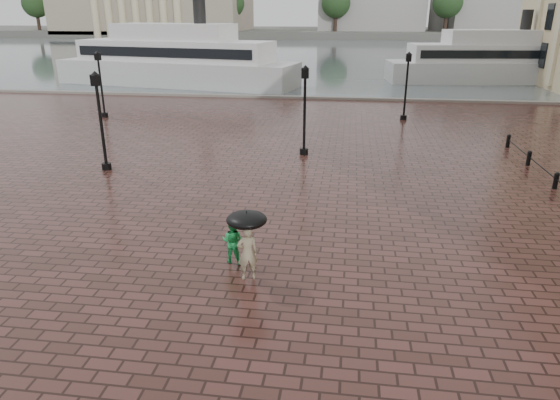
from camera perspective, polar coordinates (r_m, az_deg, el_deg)
name	(u,v)px	position (r m, az deg, el deg)	size (l,w,h in m)	color
ground	(146,285)	(14.27, -15.10, -9.36)	(300.00, 300.00, 0.00)	#351D18
harbour_water	(326,50)	(103.65, 5.28, 16.69)	(240.00, 240.00, 0.00)	#414C4F
quay_edge	(289,98)	(44.15, 1.04, 11.55)	(80.00, 0.60, 0.30)	slate
far_shore	(337,32)	(171.46, 6.57, 18.50)	(300.00, 60.00, 2.00)	#4C4C47
distant_skyline	(506,3)	(166.89, 24.40, 19.78)	(102.50, 22.00, 33.00)	gray
far_trees	(336,3)	(149.39, 6.41, 21.45)	(188.00, 8.00, 13.50)	#2D2119
street_lamps	(234,97)	(29.93, -5.32, 11.63)	(21.44, 14.44, 4.40)	black
adult_pedestrian	(247,253)	(13.77, -3.74, -6.06)	(0.57, 0.38, 1.57)	gray
child_pedestrian	(233,241)	(14.76, -5.44, -4.70)	(0.65, 0.51, 1.34)	green
ferry_near	(176,60)	(53.42, -11.83, 15.37)	(25.57, 10.72, 8.16)	silver
ferry_far	(495,61)	(59.18, 23.34, 14.39)	(22.62, 7.81, 7.27)	silver
umbrella	(247,220)	(13.35, -3.83, -2.26)	(1.10, 1.10, 1.11)	black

